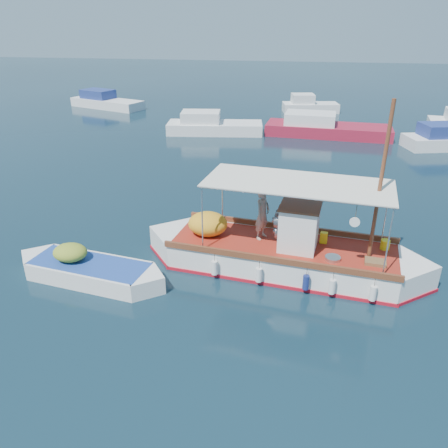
# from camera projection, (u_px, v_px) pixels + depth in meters

# --- Properties ---
(ground) EXTENTS (160.00, 160.00, 0.00)m
(ground) POSITION_uv_depth(u_px,v_px,m) (261.00, 273.00, 14.77)
(ground) COLOR black
(ground) RESTS_ON ground
(fishing_caique) EXTENTS (9.82, 3.61, 6.03)m
(fishing_caique) POSITION_uv_depth(u_px,v_px,m) (281.00, 254.00, 14.87)
(fishing_caique) COLOR white
(fishing_caique) RESTS_ON ground
(dinghy) EXTENTS (5.39, 2.12, 1.33)m
(dinghy) POSITION_uv_depth(u_px,v_px,m) (89.00, 271.00, 14.33)
(dinghy) COLOR white
(dinghy) RESTS_ON ground
(bg_boat_nw) EXTENTS (7.21, 3.28, 1.80)m
(bg_boat_nw) POSITION_uv_depth(u_px,v_px,m) (212.00, 127.00, 32.43)
(bg_boat_nw) COLOR silver
(bg_boat_nw) RESTS_ON ground
(bg_boat_n) EXTENTS (9.07, 3.46, 1.80)m
(bg_boat_n) POSITION_uv_depth(u_px,v_px,m) (324.00, 129.00, 31.80)
(bg_boat_n) COLOR maroon
(bg_boat_n) RESTS_ON ground
(bg_boat_far_w) EXTENTS (7.78, 4.77, 1.80)m
(bg_boat_far_w) POSITION_uv_depth(u_px,v_px,m) (105.00, 102.00, 41.75)
(bg_boat_far_w) COLOR silver
(bg_boat_far_w) RESTS_ON ground
(bg_boat_far_n) EXTENTS (5.20, 2.84, 1.80)m
(bg_boat_far_n) POSITION_uv_depth(u_px,v_px,m) (309.00, 107.00, 39.75)
(bg_boat_far_n) COLOR silver
(bg_boat_far_n) RESTS_ON ground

